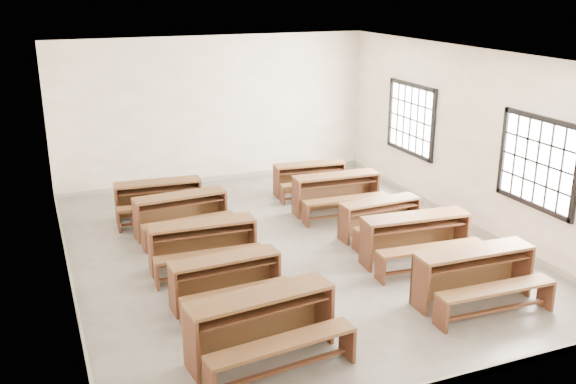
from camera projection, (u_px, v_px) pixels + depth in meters
name	position (u px, v px, depth m)	size (l,w,h in m)	color
room	(293.00, 123.00, 10.15)	(8.50, 8.50, 3.20)	gray
desk_set_0	(263.00, 322.00, 7.52)	(1.88, 1.12, 0.81)	brown
desk_set_1	(227.00, 278.00, 8.80)	(1.56, 0.87, 0.69)	brown
desk_set_2	(203.00, 242.00, 9.93)	(1.69, 0.93, 0.74)	brown
desk_set_3	(181.00, 212.00, 11.27)	(1.67, 0.95, 0.73)	brown
desk_set_4	(159.00, 197.00, 12.04)	(1.65, 0.94, 0.72)	brown
desk_set_5	(475.00, 273.00, 8.84)	(1.75, 0.95, 0.77)	brown
desk_set_6	(417.00, 236.00, 10.12)	(1.80, 1.03, 0.78)	brown
desk_set_7	(381.00, 216.00, 11.18)	(1.51, 0.83, 0.66)	brown
desk_set_8	(337.00, 191.00, 12.35)	(1.72, 0.96, 0.75)	brown
desk_set_9	(310.00, 177.00, 13.41)	(1.55, 0.90, 0.67)	brown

